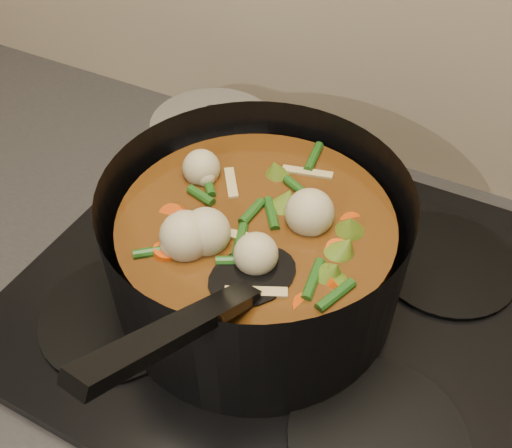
% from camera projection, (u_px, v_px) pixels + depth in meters
% --- Properties ---
extents(stovetop, '(0.62, 0.54, 0.03)m').
position_uv_depth(stovetop, '(287.00, 293.00, 0.70)').
color(stovetop, black).
rests_on(stovetop, counter).
extents(stockpot, '(0.41, 0.49, 0.24)m').
position_uv_depth(stockpot, '(256.00, 249.00, 0.64)').
color(stockpot, black).
rests_on(stockpot, stovetop).
extents(saucepan, '(0.17, 0.17, 0.14)m').
position_uv_depth(saucepan, '(214.00, 154.00, 0.80)').
color(saucepan, silver).
rests_on(saucepan, stovetop).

